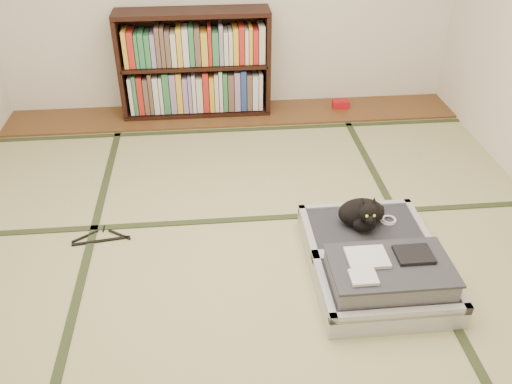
{
  "coord_description": "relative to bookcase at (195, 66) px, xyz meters",
  "views": [
    {
      "loc": [
        -0.22,
        -2.48,
        2.14
      ],
      "look_at": [
        0.05,
        0.35,
        0.25
      ],
      "focal_mm": 38.0,
      "sensor_mm": 36.0,
      "label": 1
    }
  ],
  "objects": [
    {
      "name": "bookcase",
      "position": [
        0.0,
        0.0,
        0.0
      ],
      "size": [
        1.3,
        0.3,
        0.92
      ],
      "color": "black",
      "rests_on": "wood_strip"
    },
    {
      "name": "suitcase",
      "position": [
        1.0,
        -2.29,
        -0.35
      ],
      "size": [
        0.73,
        0.98,
        0.29
      ],
      "color": "#B1B0B5",
      "rests_on": "floor"
    },
    {
      "name": "hanger",
      "position": [
        -0.62,
        -1.79,
        -0.44
      ],
      "size": [
        0.37,
        0.19,
        0.01
      ],
      "color": "black",
      "rests_on": "floor"
    },
    {
      "name": "cable_coil",
      "position": [
        1.16,
        -1.96,
        -0.3
      ],
      "size": [
        0.1,
        0.1,
        0.02
      ],
      "color": "white",
      "rests_on": "suitcase"
    },
    {
      "name": "red_item",
      "position": [
        1.31,
        -0.04,
        -0.4
      ],
      "size": [
        0.16,
        0.1,
        0.07
      ],
      "primitive_type": "cube",
      "rotation": [
        0.0,
        0.0,
        -0.06
      ],
      "color": "#B10E15",
      "rests_on": "wood_strip"
    },
    {
      "name": "wood_strip",
      "position": [
        0.32,
        -0.07,
        -0.44
      ],
      "size": [
        4.0,
        0.5,
        0.02
      ],
      "primitive_type": "cube",
      "color": "brown",
      "rests_on": "ground"
    },
    {
      "name": "tatami_borders",
      "position": [
        0.32,
        -1.58,
        -0.45
      ],
      "size": [
        4.0,
        4.5,
        0.01
      ],
      "color": "#2D381E",
      "rests_on": "ground"
    },
    {
      "name": "room_shell",
      "position": [
        0.32,
        -2.07,
        1.01
      ],
      "size": [
        4.5,
        4.5,
        4.5
      ],
      "color": "white",
      "rests_on": "ground"
    },
    {
      "name": "cat",
      "position": [
        0.98,
        -2.0,
        -0.21
      ],
      "size": [
        0.33,
        0.33,
        0.26
      ],
      "color": "black",
      "rests_on": "suitcase"
    },
    {
      "name": "floor",
      "position": [
        0.32,
        -2.07,
        -0.45
      ],
      "size": [
        4.5,
        4.5,
        0.0
      ],
      "primitive_type": "plane",
      "color": "tan",
      "rests_on": "ground"
    }
  ]
}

